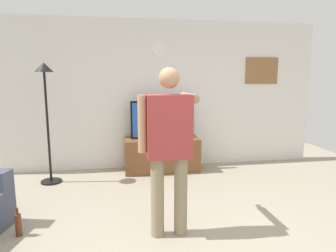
# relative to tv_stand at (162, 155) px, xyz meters

# --- Properties ---
(back_wall) EXTENTS (6.40, 0.10, 2.70)m
(back_wall) POSITION_rel_tv_stand_xyz_m (-0.17, 0.35, 1.05)
(back_wall) COLOR silver
(back_wall) RESTS_ON ground_plane
(tv_stand) EXTENTS (1.32, 0.55, 0.60)m
(tv_stand) POSITION_rel_tv_stand_xyz_m (0.00, 0.00, 0.00)
(tv_stand) COLOR brown
(tv_stand) RESTS_ON ground_plane
(television) EXTENTS (1.08, 0.07, 0.67)m
(television) POSITION_rel_tv_stand_xyz_m (0.00, 0.05, 0.63)
(television) COLOR black
(television) RESTS_ON tv_stand
(wall_clock) EXTENTS (0.26, 0.03, 0.26)m
(wall_clock) POSITION_rel_tv_stand_xyz_m (0.00, 0.29, 1.88)
(wall_clock) COLOR white
(framed_picture) EXTENTS (0.65, 0.04, 0.50)m
(framed_picture) POSITION_rel_tv_stand_xyz_m (2.00, 0.30, 1.50)
(framed_picture) COLOR olive
(floor_lamp) EXTENTS (0.32, 0.32, 1.90)m
(floor_lamp) POSITION_rel_tv_stand_xyz_m (-1.85, -0.31, 1.06)
(floor_lamp) COLOR black
(floor_lamp) RESTS_ON ground_plane
(person_standing_nearer_lamp) EXTENTS (0.64, 0.78, 1.77)m
(person_standing_nearer_lamp) POSITION_rel_tv_stand_xyz_m (-0.25, -2.20, 0.72)
(person_standing_nearer_lamp) COLOR gray
(person_standing_nearer_lamp) RESTS_ON ground_plane
(beverage_bottle) EXTENTS (0.07, 0.07, 0.31)m
(beverage_bottle) POSITION_rel_tv_stand_xyz_m (-1.83, -1.98, -0.17)
(beverage_bottle) COLOR #592D19
(beverage_bottle) RESTS_ON ground_plane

